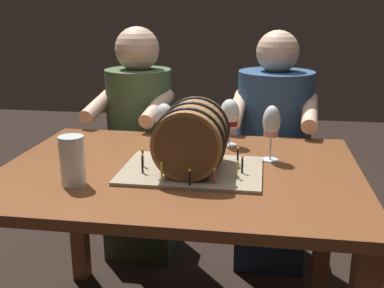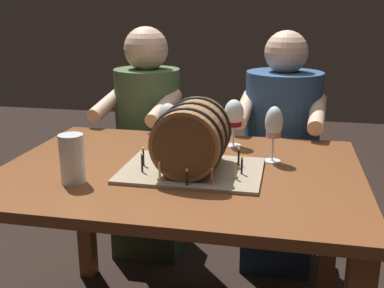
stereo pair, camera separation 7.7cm
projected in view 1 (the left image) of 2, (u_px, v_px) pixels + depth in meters
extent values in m
cube|color=brown|center=(180.00, 172.00, 1.65)|extent=(1.25, 0.92, 0.03)
cube|color=brown|center=(78.00, 211.00, 2.22)|extent=(0.07, 0.07, 0.71)
cube|color=brown|center=(323.00, 228.00, 2.05)|extent=(0.07, 0.07, 0.71)
cube|color=gray|center=(192.00, 170.00, 1.60)|extent=(0.48, 0.34, 0.01)
cylinder|color=olive|center=(192.00, 137.00, 1.56)|extent=(0.23, 0.27, 0.23)
cylinder|color=brown|center=(185.00, 149.00, 1.43)|extent=(0.20, 0.00, 0.20)
cylinder|color=brown|center=(198.00, 127.00, 1.69)|extent=(0.20, 0.00, 0.20)
torus|color=black|center=(188.00, 144.00, 1.48)|extent=(0.24, 0.01, 0.24)
torus|color=black|center=(192.00, 137.00, 1.56)|extent=(0.24, 0.01, 0.24)
torus|color=black|center=(196.00, 130.00, 1.65)|extent=(0.24, 0.01, 0.24)
cylinder|color=black|center=(242.00, 166.00, 1.55)|extent=(0.01, 0.01, 0.05)
sphere|color=#F9C64C|center=(243.00, 157.00, 1.54)|extent=(0.01, 0.01, 0.01)
cylinder|color=black|center=(238.00, 157.00, 1.64)|extent=(0.01, 0.01, 0.05)
sphere|color=#F9C64C|center=(238.00, 148.00, 1.63)|extent=(0.01, 0.01, 0.01)
cylinder|color=black|center=(216.00, 151.00, 1.71)|extent=(0.01, 0.01, 0.04)
sphere|color=#F9C64C|center=(217.00, 144.00, 1.71)|extent=(0.01, 0.01, 0.01)
cylinder|color=black|center=(195.00, 148.00, 1.74)|extent=(0.01, 0.01, 0.05)
sphere|color=#F9C64C|center=(195.00, 140.00, 1.73)|extent=(0.01, 0.01, 0.01)
cylinder|color=#D64C47|center=(176.00, 148.00, 1.73)|extent=(0.01, 0.01, 0.05)
sphere|color=#F9C64C|center=(176.00, 140.00, 1.72)|extent=(0.01, 0.01, 0.01)
cylinder|color=black|center=(155.00, 153.00, 1.68)|extent=(0.01, 0.01, 0.05)
sphere|color=#F9C64C|center=(154.00, 144.00, 1.68)|extent=(0.01, 0.01, 0.01)
cylinder|color=black|center=(143.00, 159.00, 1.61)|extent=(0.01, 0.01, 0.06)
sphere|color=#F9C64C|center=(142.00, 149.00, 1.60)|extent=(0.01, 0.01, 0.01)
cylinder|color=black|center=(142.00, 165.00, 1.55)|extent=(0.01, 0.01, 0.06)
sphere|color=#F9C64C|center=(142.00, 155.00, 1.54)|extent=(0.01, 0.01, 0.01)
cylinder|color=#EAD666|center=(162.00, 174.00, 1.46)|extent=(0.01, 0.01, 0.06)
sphere|color=#F9C64C|center=(161.00, 163.00, 1.45)|extent=(0.01, 0.01, 0.01)
cylinder|color=black|center=(190.00, 179.00, 1.44)|extent=(0.01, 0.01, 0.04)
sphere|color=#F9C64C|center=(190.00, 170.00, 1.43)|extent=(0.01, 0.01, 0.01)
cylinder|color=#D64C47|center=(214.00, 177.00, 1.45)|extent=(0.01, 0.01, 0.04)
sphere|color=#F9C64C|center=(214.00, 169.00, 1.44)|extent=(0.01, 0.01, 0.01)
cylinder|color=#EAD666|center=(237.00, 171.00, 1.50)|extent=(0.01, 0.01, 0.05)
sphere|color=#F9C64C|center=(237.00, 162.00, 1.49)|extent=(0.01, 0.01, 0.01)
cylinder|color=white|center=(270.00, 160.00, 1.72)|extent=(0.06, 0.06, 0.00)
cylinder|color=white|center=(270.00, 148.00, 1.71)|extent=(0.01, 0.01, 0.08)
ellipsoid|color=white|center=(272.00, 121.00, 1.68)|extent=(0.06, 0.06, 0.12)
cylinder|color=pink|center=(271.00, 130.00, 1.69)|extent=(0.05, 0.05, 0.05)
cylinder|color=white|center=(202.00, 145.00, 1.90)|extent=(0.07, 0.07, 0.00)
cylinder|color=white|center=(202.00, 137.00, 1.89)|extent=(0.01, 0.01, 0.07)
ellipsoid|color=white|center=(202.00, 114.00, 1.86)|extent=(0.08, 0.08, 0.12)
cylinder|color=white|center=(229.00, 145.00, 1.91)|extent=(0.06, 0.06, 0.00)
cylinder|color=white|center=(229.00, 135.00, 1.89)|extent=(0.01, 0.01, 0.08)
ellipsoid|color=white|center=(230.00, 113.00, 1.87)|extent=(0.08, 0.08, 0.11)
cylinder|color=maroon|center=(229.00, 120.00, 1.88)|extent=(0.06, 0.06, 0.04)
cylinder|color=white|center=(165.00, 145.00, 1.90)|extent=(0.06, 0.06, 0.00)
cylinder|color=white|center=(164.00, 136.00, 1.89)|extent=(0.01, 0.01, 0.07)
ellipsoid|color=white|center=(164.00, 116.00, 1.87)|extent=(0.07, 0.07, 0.10)
cylinder|color=#C6842D|center=(164.00, 122.00, 1.87)|extent=(0.06, 0.06, 0.04)
cylinder|color=white|center=(72.00, 161.00, 1.46)|extent=(0.08, 0.08, 0.16)
cylinder|color=#C6842D|center=(73.00, 168.00, 1.47)|extent=(0.07, 0.07, 0.11)
cylinder|color=white|center=(71.00, 149.00, 1.45)|extent=(0.07, 0.07, 0.01)
cube|color=#2A3A24|center=(142.00, 211.00, 2.52)|extent=(0.34, 0.32, 0.45)
cylinder|color=#47603D|center=(140.00, 122.00, 2.38)|extent=(0.37, 0.37, 0.54)
sphere|color=beige|center=(137.00, 49.00, 2.28)|extent=(0.22, 0.22, 0.22)
cylinder|color=beige|center=(157.00, 108.00, 2.18)|extent=(0.11, 0.31, 0.14)
cylinder|color=beige|center=(100.00, 104.00, 2.26)|extent=(0.11, 0.31, 0.14)
cube|color=#1B2D46|center=(269.00, 220.00, 2.42)|extent=(0.34, 0.32, 0.45)
cylinder|color=#2D4C75|center=(274.00, 127.00, 2.28)|extent=(0.39, 0.39, 0.54)
sphere|color=beige|center=(278.00, 52.00, 2.18)|extent=(0.20, 0.20, 0.20)
cylinder|color=beige|center=(310.00, 112.00, 2.09)|extent=(0.09, 0.31, 0.14)
cylinder|color=beige|center=(238.00, 108.00, 2.16)|extent=(0.09, 0.31, 0.14)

